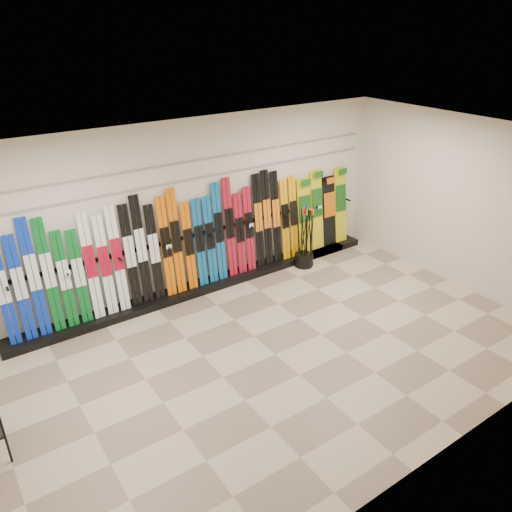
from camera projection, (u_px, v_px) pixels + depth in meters
floor at (275, 354)px, 7.25m from camera, size 8.00×8.00×0.00m
back_wall at (189, 208)px, 8.45m from camera, size 8.00×0.00×8.00m
right_wall at (462, 204)px, 8.64m from camera, size 0.00×5.00×5.00m
ceiling at (280, 150)px, 5.95m from camera, size 8.00×8.00×0.00m
ski_rack_base at (210, 284)px, 9.03m from camera, size 8.00×0.40×0.12m
skis at (172, 247)px, 8.34m from camera, size 5.37×0.24×1.82m
snowboards at (323, 211)px, 10.11m from camera, size 1.27×0.25×1.61m
pole_bin at (304, 260)px, 9.78m from camera, size 0.36×0.36×0.25m
ski_poles at (307, 237)px, 9.57m from camera, size 0.26×0.30×1.18m
slatwall_rail_0 at (188, 180)px, 8.22m from camera, size 7.60×0.02×0.03m
slatwall_rail_1 at (187, 162)px, 8.09m from camera, size 7.60×0.02×0.03m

